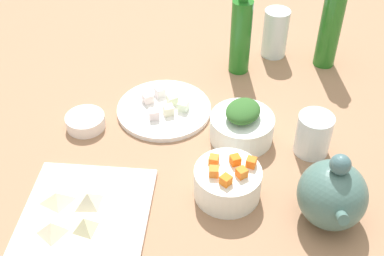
% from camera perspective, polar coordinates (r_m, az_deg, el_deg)
% --- Properties ---
extents(tabletop, '(1.90, 1.90, 0.03)m').
position_cam_1_polar(tabletop, '(1.10, 0.00, -2.55)').
color(tabletop, '#9C7052').
rests_on(tabletop, ground).
extents(cutting_board, '(0.36, 0.26, 0.01)m').
position_cam_1_polar(cutting_board, '(0.95, -12.72, -11.83)').
color(cutting_board, white).
rests_on(cutting_board, tabletop).
extents(plate_tofu, '(0.22, 0.22, 0.01)m').
position_cam_1_polar(plate_tofu, '(1.18, -3.20, 2.14)').
color(plate_tofu, white).
rests_on(plate_tofu, tabletop).
extents(bowl_greens, '(0.14, 0.14, 0.06)m').
position_cam_1_polar(bowl_greens, '(1.10, 5.67, 0.03)').
color(bowl_greens, white).
rests_on(bowl_greens, tabletop).
extents(bowl_carrots, '(0.13, 0.13, 0.06)m').
position_cam_1_polar(bowl_carrots, '(0.97, 4.05, -6.23)').
color(bowl_carrots, white).
rests_on(bowl_carrots, tabletop).
extents(bowl_small_side, '(0.09, 0.09, 0.03)m').
position_cam_1_polar(bowl_small_side, '(1.16, -12.03, 0.73)').
color(bowl_small_side, white).
rests_on(bowl_small_side, tabletop).
extents(teapot, '(0.15, 0.13, 0.16)m').
position_cam_1_polar(teapot, '(0.94, 15.69, -7.26)').
color(teapot, '#496B64').
rests_on(teapot, tabletop).
extents(bottle_0, '(0.05, 0.05, 0.26)m').
position_cam_1_polar(bottle_0, '(1.33, 15.52, 11.20)').
color(bottle_0, '#25691F').
rests_on(bottle_0, tabletop).
extents(bottle_1, '(0.05, 0.05, 0.24)m').
position_cam_1_polar(bottle_1, '(1.27, 5.57, 10.47)').
color(bottle_1, '#22691F').
rests_on(bottle_1, tabletop).
extents(drinking_glass_0, '(0.07, 0.07, 0.09)m').
position_cam_1_polar(drinking_glass_0, '(1.08, 13.66, -0.70)').
color(drinking_glass_0, white).
rests_on(drinking_glass_0, tabletop).
extents(drinking_glass_2, '(0.07, 0.07, 0.13)m').
position_cam_1_polar(drinking_glass_2, '(1.37, 9.46, 10.62)').
color(drinking_glass_2, white).
rests_on(drinking_glass_2, tabletop).
extents(carrot_cube_0, '(0.03, 0.03, 0.02)m').
position_cam_1_polar(carrot_cube_0, '(0.92, 3.88, -5.95)').
color(carrot_cube_0, orange).
rests_on(carrot_cube_0, bowl_carrots).
extents(carrot_cube_1, '(0.02, 0.02, 0.02)m').
position_cam_1_polar(carrot_cube_1, '(0.94, 5.68, -5.08)').
color(carrot_cube_1, orange).
rests_on(carrot_cube_1, bowl_carrots).
extents(carrot_cube_2, '(0.02, 0.02, 0.02)m').
position_cam_1_polar(carrot_cube_2, '(0.94, 2.51, -4.97)').
color(carrot_cube_2, orange).
rests_on(carrot_cube_2, bowl_carrots).
extents(carrot_cube_3, '(0.02, 0.02, 0.02)m').
position_cam_1_polar(carrot_cube_3, '(0.96, 2.50, -3.67)').
color(carrot_cube_3, orange).
rests_on(carrot_cube_3, bowl_carrots).
extents(carrot_cube_4, '(0.02, 0.02, 0.02)m').
position_cam_1_polar(carrot_cube_4, '(0.96, 4.94, -3.65)').
color(carrot_cube_4, orange).
rests_on(carrot_cube_4, bowl_carrots).
extents(carrot_cube_5, '(0.02, 0.02, 0.02)m').
position_cam_1_polar(carrot_cube_5, '(0.96, 6.76, -3.90)').
color(carrot_cube_5, orange).
rests_on(carrot_cube_5, bowl_carrots).
extents(chopped_greens_mound, '(0.11, 0.10, 0.03)m').
position_cam_1_polar(chopped_greens_mound, '(1.07, 5.83, 1.92)').
color(chopped_greens_mound, '#306027').
rests_on(chopped_greens_mound, bowl_greens).
extents(tofu_cube_0, '(0.03, 0.03, 0.02)m').
position_cam_1_polar(tofu_cube_0, '(1.21, -3.67, 4.16)').
color(tofu_cube_0, white).
rests_on(tofu_cube_0, plate_tofu).
extents(tofu_cube_1, '(0.03, 0.03, 0.02)m').
position_cam_1_polar(tofu_cube_1, '(1.14, -4.33, 1.61)').
color(tofu_cube_1, white).
rests_on(tofu_cube_1, plate_tofu).
extents(tofu_cube_2, '(0.03, 0.03, 0.02)m').
position_cam_1_polar(tofu_cube_2, '(1.15, -2.68, 2.05)').
color(tofu_cube_2, '#F0ECCB').
rests_on(tofu_cube_2, plate_tofu).
extents(tofu_cube_3, '(0.03, 0.03, 0.02)m').
position_cam_1_polar(tofu_cube_3, '(1.18, -2.24, 3.25)').
color(tofu_cube_3, '#EBF0CD').
rests_on(tofu_cube_3, plate_tofu).
extents(tofu_cube_4, '(0.03, 0.03, 0.02)m').
position_cam_1_polar(tofu_cube_4, '(1.19, -5.05, 3.42)').
color(tofu_cube_4, white).
rests_on(tofu_cube_4, plate_tofu).
extents(tofu_cube_5, '(0.03, 0.03, 0.02)m').
position_cam_1_polar(tofu_cube_5, '(1.16, -1.00, 2.50)').
color(tofu_cube_5, white).
rests_on(tofu_cube_5, plate_tofu).
extents(dumpling_1, '(0.06, 0.06, 0.02)m').
position_cam_1_polar(dumpling_1, '(1.00, -15.13, -7.59)').
color(dumpling_1, beige).
rests_on(dumpling_1, cutting_board).
extents(dumpling_2, '(0.05, 0.05, 0.02)m').
position_cam_1_polar(dumpling_2, '(0.95, -15.68, -10.83)').
color(dumpling_2, beige).
rests_on(dumpling_2, cutting_board).
extents(dumpling_3, '(0.06, 0.06, 0.03)m').
position_cam_1_polar(dumpling_3, '(0.97, -11.74, -7.87)').
color(dumpling_3, beige).
rests_on(dumpling_3, cutting_board).
extents(dumpling_4, '(0.05, 0.05, 0.03)m').
position_cam_1_polar(dumpling_4, '(0.94, -12.11, -10.58)').
color(dumpling_4, beige).
rests_on(dumpling_4, cutting_board).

